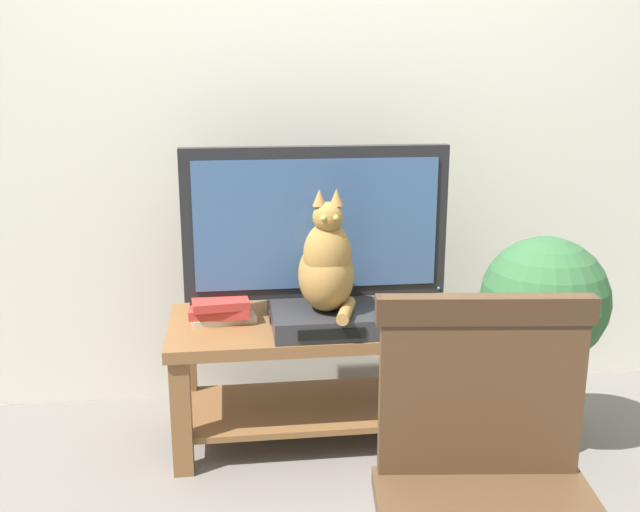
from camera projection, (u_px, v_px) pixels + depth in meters
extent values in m
cube|color=beige|center=(309.00, 65.00, 2.96)|extent=(7.00, 0.12, 2.80)
cube|color=brown|center=(318.00, 325.00, 2.74)|extent=(1.11, 0.51, 0.04)
cube|color=brown|center=(182.00, 417.00, 2.54)|extent=(0.07, 0.07, 0.43)
cube|color=brown|center=(463.00, 400.00, 2.66)|extent=(0.07, 0.07, 0.43)
cube|color=brown|center=(187.00, 369.00, 2.93)|extent=(0.07, 0.07, 0.43)
cube|color=brown|center=(432.00, 357.00, 3.06)|extent=(0.07, 0.07, 0.43)
cube|color=brown|center=(318.00, 406.00, 2.82)|extent=(1.01, 0.43, 0.02)
cube|color=black|center=(316.00, 310.00, 2.80)|extent=(0.37, 0.20, 0.03)
cube|color=black|center=(316.00, 301.00, 2.79)|extent=(0.06, 0.04, 0.04)
cube|color=black|center=(316.00, 223.00, 2.71)|extent=(0.99, 0.05, 0.57)
cube|color=#385684|center=(317.00, 225.00, 2.68)|extent=(0.90, 0.01, 0.48)
sphere|color=#2672F2|center=(439.00, 288.00, 2.80)|extent=(0.01, 0.01, 0.01)
cube|color=#2D2D30|center=(326.00, 319.00, 2.63)|extent=(0.39, 0.29, 0.08)
cube|color=black|center=(332.00, 334.00, 2.48)|extent=(0.23, 0.01, 0.04)
ellipsoid|color=olive|center=(326.00, 275.00, 2.58)|extent=(0.20, 0.24, 0.26)
ellipsoid|color=olive|center=(327.00, 255.00, 2.53)|extent=(0.17, 0.16, 0.23)
sphere|color=olive|center=(328.00, 217.00, 2.49)|extent=(0.11, 0.11, 0.11)
cone|color=olive|center=(319.00, 197.00, 2.47)|extent=(0.05, 0.05, 0.06)
cone|color=olive|center=(336.00, 197.00, 2.47)|extent=(0.05, 0.05, 0.06)
sphere|color=#B2C64C|center=(324.00, 218.00, 2.44)|extent=(0.02, 0.02, 0.02)
sphere|color=#B2C64C|center=(336.00, 218.00, 2.44)|extent=(0.02, 0.02, 0.02)
cylinder|color=olive|center=(346.00, 311.00, 2.54)|extent=(0.10, 0.20, 0.04)
cube|color=#513823|center=(481.00, 386.00, 1.59)|extent=(0.45, 0.09, 0.41)
cube|color=#412C1C|center=(486.00, 310.00, 1.55)|extent=(0.47, 0.10, 0.06)
cube|color=beige|center=(223.00, 317.00, 2.72)|extent=(0.25, 0.17, 0.03)
cube|color=#B2332D|center=(220.00, 310.00, 2.71)|extent=(0.22, 0.15, 0.03)
cube|color=#B2332D|center=(220.00, 302.00, 2.70)|extent=(0.22, 0.18, 0.03)
cylinder|color=#47474C|center=(534.00, 422.00, 2.72)|extent=(0.24, 0.24, 0.22)
cylinder|color=#332319|center=(536.00, 397.00, 2.70)|extent=(0.22, 0.22, 0.02)
cylinder|color=#4C3823|center=(538.00, 371.00, 2.67)|extent=(0.04, 0.04, 0.18)
sphere|color=#2D5B33|center=(544.00, 300.00, 2.60)|extent=(0.46, 0.46, 0.46)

